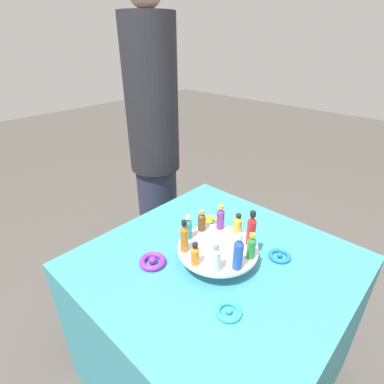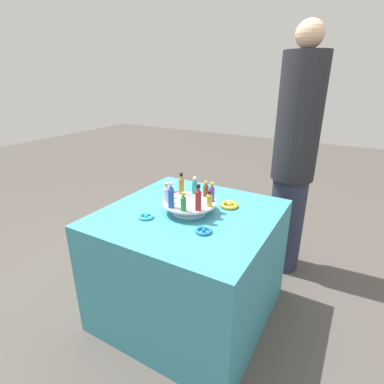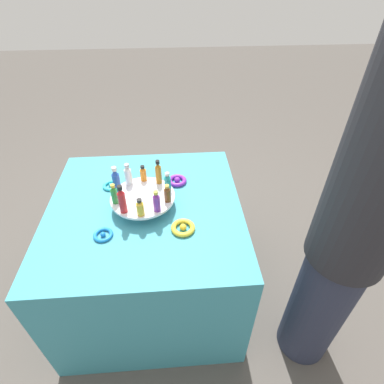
% 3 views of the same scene
% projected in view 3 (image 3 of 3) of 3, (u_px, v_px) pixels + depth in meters
% --- Properties ---
extents(ground_plane, '(12.00, 12.00, 0.00)m').
position_uv_depth(ground_plane, '(155.00, 288.00, 1.93)').
color(ground_plane, '#4C4742').
extents(party_table, '(0.96, 0.96, 0.71)m').
position_uv_depth(party_table, '(150.00, 253.00, 1.71)').
color(party_table, teal).
rests_on(party_table, ground_plane).
extents(display_stand, '(0.31, 0.31, 0.07)m').
position_uv_depth(display_stand, '(143.00, 200.00, 1.45)').
color(display_stand, silver).
rests_on(display_stand, party_table).
extents(bottle_green, '(0.03, 0.03, 0.10)m').
position_uv_depth(bottle_green, '(114.00, 194.00, 1.37)').
color(bottle_green, '#288438').
rests_on(bottle_green, display_stand).
extents(bottle_red, '(0.03, 0.03, 0.15)m').
position_uv_depth(bottle_red, '(122.00, 200.00, 1.31)').
color(bottle_red, '#B21E23').
rests_on(bottle_red, display_stand).
extents(bottle_gold, '(0.03, 0.03, 0.09)m').
position_uv_depth(bottle_gold, '(139.00, 208.00, 1.31)').
color(bottle_gold, gold).
rests_on(bottle_gold, display_stand).
extents(bottle_purple, '(0.03, 0.03, 0.11)m').
position_uv_depth(bottle_purple, '(157.00, 202.00, 1.33)').
color(bottle_purple, '#702D93').
rests_on(bottle_purple, display_stand).
extents(bottle_brown, '(0.03, 0.03, 0.09)m').
position_uv_depth(bottle_brown, '(167.00, 194.00, 1.39)').
color(bottle_brown, brown).
rests_on(bottle_brown, display_stand).
extents(bottle_teal, '(0.03, 0.03, 0.10)m').
position_uv_depth(bottle_teal, '(168.00, 182.00, 1.44)').
color(bottle_teal, teal).
rests_on(bottle_teal, display_stand).
extents(bottle_amber, '(0.03, 0.03, 0.13)m').
position_uv_depth(bottle_amber, '(158.00, 173.00, 1.48)').
color(bottle_amber, '#AD6B19').
rests_on(bottle_amber, display_stand).
extents(bottle_orange, '(0.03, 0.03, 0.09)m').
position_uv_depth(bottle_orange, '(144.00, 174.00, 1.51)').
color(bottle_orange, orange).
rests_on(bottle_orange, display_stand).
extents(bottle_clear, '(0.04, 0.04, 0.12)m').
position_uv_depth(bottle_clear, '(128.00, 175.00, 1.48)').
color(bottle_clear, silver).
rests_on(bottle_clear, display_stand).
extents(bottle_blue, '(0.04, 0.04, 0.14)m').
position_uv_depth(bottle_blue, '(116.00, 181.00, 1.42)').
color(bottle_blue, '#234CAD').
rests_on(bottle_blue, display_stand).
extents(ribbon_bow_purple, '(0.10, 0.10, 0.03)m').
position_uv_depth(ribbon_bow_purple, '(177.00, 181.00, 1.63)').
color(ribbon_bow_purple, purple).
rests_on(ribbon_bow_purple, party_table).
extents(ribbon_bow_teal, '(0.09, 0.09, 0.02)m').
position_uv_depth(ribbon_bow_teal, '(111.00, 186.00, 1.60)').
color(ribbon_bow_teal, '#2DB7CC').
rests_on(ribbon_bow_teal, party_table).
extents(ribbon_bow_blue, '(0.09, 0.09, 0.02)m').
position_uv_depth(ribbon_bow_blue, '(103.00, 235.00, 1.32)').
color(ribbon_bow_blue, blue).
rests_on(ribbon_bow_blue, party_table).
extents(ribbon_bow_gold, '(0.11, 0.11, 0.03)m').
position_uv_depth(ribbon_bow_gold, '(183.00, 228.00, 1.35)').
color(ribbon_bow_gold, gold).
rests_on(ribbon_bow_gold, party_table).
extents(person_figure, '(0.30, 0.30, 1.78)m').
position_uv_depth(person_figure, '(356.00, 229.00, 1.11)').
color(person_figure, '#282D42').
rests_on(person_figure, ground_plane).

